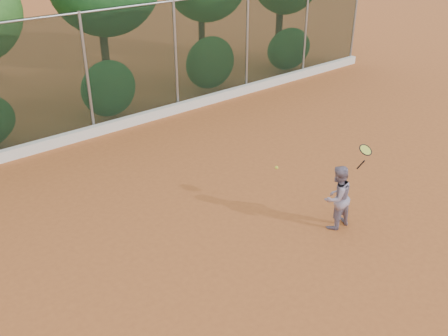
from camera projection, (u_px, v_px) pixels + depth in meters
ground at (256, 241)px, 9.94m from camera, size 80.00×80.00×0.00m
concrete_curb at (97, 130)px, 14.53m from camera, size 24.00×0.20×0.30m
tennis_player at (337, 197)px, 10.10m from camera, size 0.70×0.56×1.39m
chainlink_fence at (87, 72)px, 13.86m from camera, size 24.09×0.09×3.50m
tennis_racket at (365, 152)px, 9.81m from camera, size 0.30×0.28×0.56m
tennis_ball_in_flight at (277, 168)px, 9.05m from camera, size 0.06×0.06×0.06m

